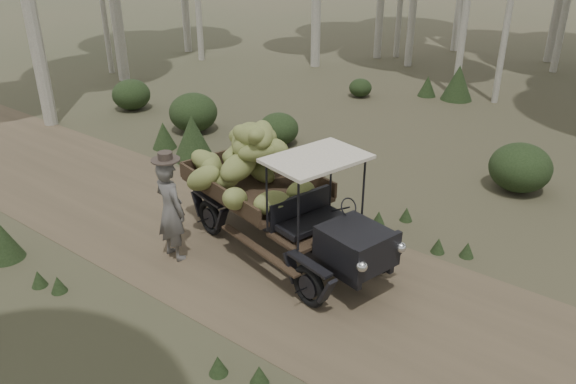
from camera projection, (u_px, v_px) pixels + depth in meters
name	position (u px, v px, depth m)	size (l,w,h in m)	color
ground	(305.00, 278.00, 9.79)	(120.00, 120.00, 0.00)	#473D2B
dirt_track	(305.00, 278.00, 9.79)	(70.00, 4.00, 0.01)	brown
banana_truck	(264.00, 174.00, 10.39)	(5.01, 2.66, 2.41)	black
farmer	(171.00, 209.00, 10.01)	(0.74, 0.56, 2.07)	#56524E
undergrowth	(297.00, 259.00, 9.35)	(22.41, 22.41, 1.38)	#233319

